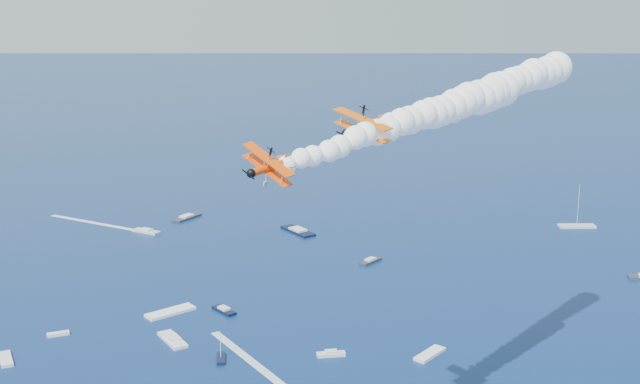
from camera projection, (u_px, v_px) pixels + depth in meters
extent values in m
cube|color=silver|center=(146.00, 231.00, 271.24)|extent=(8.91, 9.05, 0.70)
cube|color=white|center=(58.00, 334.00, 191.17)|extent=(5.11, 2.03, 0.70)
cube|color=black|center=(224.00, 310.00, 204.99)|extent=(5.21, 7.78, 0.70)
cube|color=white|center=(170.00, 312.00, 204.14)|extent=(13.05, 8.46, 0.70)
cube|color=white|center=(6.00, 359.00, 178.26)|extent=(3.64, 8.00, 0.70)
cube|color=silver|center=(331.00, 354.00, 180.62)|extent=(6.53, 2.94, 0.70)
cube|color=black|center=(221.00, 358.00, 178.59)|extent=(2.82, 5.88, 0.70)
cube|color=#2D313D|center=(187.00, 217.00, 287.48)|extent=(11.22, 10.29, 0.70)
cube|color=#2B313A|center=(370.00, 261.00, 241.79)|extent=(7.98, 6.37, 0.70)
cube|color=silver|center=(577.00, 226.00, 277.22)|extent=(12.86, 7.16, 0.70)
cube|color=white|center=(430.00, 354.00, 180.75)|extent=(9.05, 7.34, 0.70)
cube|color=white|center=(173.00, 340.00, 188.02)|extent=(5.99, 11.00, 0.70)
cube|color=black|center=(298.00, 231.00, 271.54)|extent=(8.87, 15.16, 0.70)
cube|color=white|center=(253.00, 363.00, 177.36)|extent=(12.30, 37.10, 0.04)
cube|color=white|center=(92.00, 223.00, 282.51)|extent=(27.90, 28.66, 0.04)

